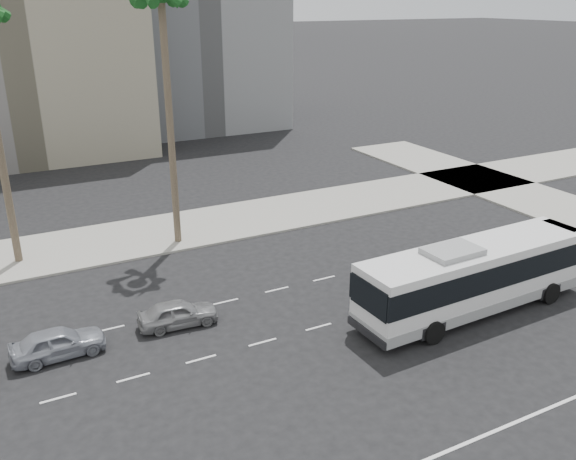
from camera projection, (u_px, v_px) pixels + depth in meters
ground at (370, 313)px, 30.45m from camera, size 700.00×700.00×0.00m
sidewalk_north at (246, 219)px, 43.23m from camera, size 120.00×7.00×0.15m
midrise_beige_west at (10, 62)px, 59.19m from camera, size 24.00×18.00×18.00m
midrise_gray_center at (181, 14)px, 72.18m from camera, size 20.00×20.00×26.00m
city_bus at (475, 275)px, 30.02m from camera, size 13.21×3.35×3.77m
car_a at (178, 313)px, 29.09m from camera, size 1.86×3.96×1.31m
car_b at (58, 343)px, 26.55m from camera, size 1.76×4.10×1.38m
palm_near at (161, 0)px, 33.82m from camera, size 4.85×4.85×16.33m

